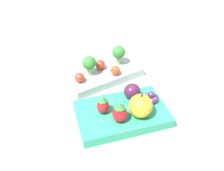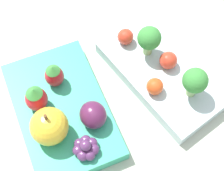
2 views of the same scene
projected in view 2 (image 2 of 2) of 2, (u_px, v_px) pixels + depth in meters
The scene contains 13 objects.
ground_plane at pixel (115, 92), 0.56m from camera, with size 4.00×4.00×0.00m, color #ADB7A3.
bento_box_savoury at pixel (159, 75), 0.56m from camera, with size 0.21×0.12×0.02m.
bento_box_fruit at pixel (62, 111), 0.53m from camera, with size 0.21×0.15×0.02m.
broccoli_floret_0 at pixel (149, 39), 0.53m from camera, with size 0.03×0.03×0.05m.
broccoli_floret_1 at pixel (195, 81), 0.50m from camera, with size 0.04×0.04×0.05m.
cherry_tomato_0 at pixel (155, 86), 0.52m from camera, with size 0.02×0.02×0.02m.
cherry_tomato_1 at pixel (125, 37), 0.56m from camera, with size 0.02×0.02×0.02m.
cherry_tomato_2 at pixel (168, 60), 0.54m from camera, with size 0.03×0.03×0.03m.
apple at pixel (49, 126), 0.48m from camera, with size 0.05×0.05×0.06m.
strawberry_0 at pixel (36, 98), 0.50m from camera, with size 0.03×0.03×0.05m.
strawberry_1 at pixel (54, 75), 0.52m from camera, with size 0.03×0.03×0.04m.
plum at pixel (93, 115), 0.50m from camera, with size 0.04×0.04×0.04m.
grape_cluster at pixel (86, 148), 0.48m from camera, with size 0.03×0.04×0.03m.
Camera 2 is at (0.22, -0.13, 0.50)m, focal length 60.00 mm.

